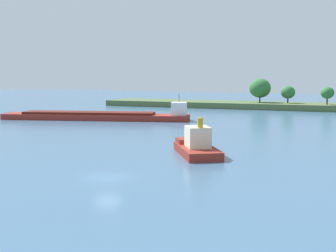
{
  "coord_description": "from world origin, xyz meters",
  "views": [
    {
      "loc": [
        20.57,
        -36.96,
        10.16
      ],
      "look_at": [
        -6.11,
        32.78,
        1.2
      ],
      "focal_mm": 46.19,
      "sensor_mm": 36.0,
      "label": 1
    }
  ],
  "objects": [
    {
      "name": "ground_plane",
      "position": [
        0.0,
        0.0,
        0.0
      ],
      "size": [
        400.0,
        400.0,
        0.0
      ],
      "primitive_type": "plane",
      "color": "#3D607F"
    },
    {
      "name": "treeline_island",
      "position": [
        -3.26,
        94.0,
        1.79
      ],
      "size": [
        83.94,
        14.04,
        8.9
      ],
      "color": "#4C6038",
      "rests_on": "ground"
    },
    {
      "name": "tugboat",
      "position": [
        4.7,
        14.73,
        1.23
      ],
      "size": [
        8.55,
        10.45,
        4.87
      ],
      "color": "maroon",
      "rests_on": "ground"
    },
    {
      "name": "cargo_barge",
      "position": [
        -28.44,
        47.57,
        0.94
      ],
      "size": [
        42.47,
        15.38,
        5.88
      ],
      "color": "maroon",
      "rests_on": "ground"
    }
  ]
}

